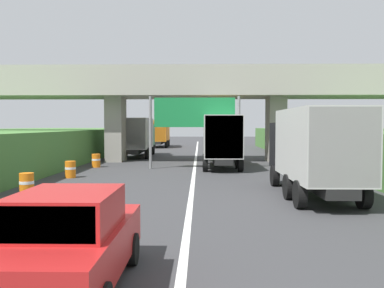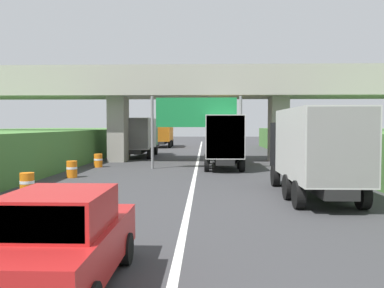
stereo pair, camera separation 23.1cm
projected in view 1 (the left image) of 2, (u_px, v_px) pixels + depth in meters
lane_centre_stripe at (194, 170)px, 25.30m from camera, size 0.20×89.07×0.01m
overpass_bridge at (195, 93)px, 31.17m from camera, size 40.00×4.80×7.20m
overhead_highway_sign at (195, 116)px, 25.82m from camera, size 5.88×0.18×4.70m
truck_green at (138, 135)px, 35.73m from camera, size 2.44×7.30×3.44m
truck_orange at (159, 132)px, 52.06m from camera, size 2.44×7.30×3.44m
truck_black at (313, 148)px, 15.74m from camera, size 2.44×7.30×3.44m
truck_yellow at (221, 139)px, 26.61m from camera, size 2.44×7.30×3.44m
car_red at (70, 241)px, 6.77m from camera, size 1.86×4.10×1.72m
construction_barrel_2 at (27, 184)px, 16.14m from camera, size 0.57×0.57×0.90m
construction_barrel_3 at (70, 169)px, 21.53m from camera, size 0.57×0.57×0.90m
construction_barrel_4 at (96, 160)px, 26.92m from camera, size 0.57×0.57×0.90m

